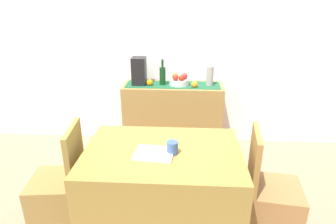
% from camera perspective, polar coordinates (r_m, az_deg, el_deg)
% --- Properties ---
extents(ground_plane, '(6.40, 6.40, 0.02)m').
position_cam_1_polar(ground_plane, '(3.01, -1.02, -15.33)').
color(ground_plane, '#A47459').
rests_on(ground_plane, ground).
extents(room_wall_rear, '(6.40, 0.06, 2.70)m').
position_cam_1_polar(room_wall_rear, '(3.61, 0.32, 14.52)').
color(room_wall_rear, silver).
rests_on(room_wall_rear, ground).
extents(sideboard_console, '(1.19, 0.42, 0.83)m').
position_cam_1_polar(sideboard_console, '(3.60, 0.93, -0.98)').
color(sideboard_console, olive).
rests_on(sideboard_console, ground).
extents(table_runner, '(1.12, 0.32, 0.01)m').
position_cam_1_polar(table_runner, '(3.46, 0.97, 5.41)').
color(table_runner, '#194E30').
rests_on(table_runner, sideboard_console).
extents(fruit_bowl, '(0.24, 0.24, 0.07)m').
position_cam_1_polar(fruit_bowl, '(3.44, 2.20, 5.99)').
color(fruit_bowl, silver).
rests_on(fruit_bowl, table_runner).
extents(apple_left, '(0.07, 0.07, 0.07)m').
position_cam_1_polar(apple_left, '(3.42, 3.28, 7.10)').
color(apple_left, '#AE2A29').
rests_on(apple_left, fruit_bowl).
extents(apple_center, '(0.08, 0.08, 0.08)m').
position_cam_1_polar(apple_center, '(3.37, 1.47, 6.90)').
color(apple_center, red).
rests_on(apple_center, fruit_bowl).
extents(apple_upper, '(0.07, 0.07, 0.07)m').
position_cam_1_polar(apple_upper, '(3.47, 1.39, 7.28)').
color(apple_upper, '#83A831').
rests_on(apple_upper, fruit_bowl).
extents(apple_front, '(0.06, 0.06, 0.06)m').
position_cam_1_polar(apple_front, '(3.35, 2.64, 6.73)').
color(apple_front, red).
rests_on(apple_front, fruit_bowl).
extents(wine_bottle, '(0.07, 0.07, 0.31)m').
position_cam_1_polar(wine_bottle, '(3.43, -1.09, 7.24)').
color(wine_bottle, '#10381A').
rests_on(wine_bottle, sideboard_console).
extents(coffee_maker, '(0.16, 0.18, 0.33)m').
position_cam_1_polar(coffee_maker, '(3.46, -5.75, 8.05)').
color(coffee_maker, black).
rests_on(coffee_maker, sideboard_console).
extents(ceramic_vase, '(0.08, 0.08, 0.23)m').
position_cam_1_polar(ceramic_vase, '(3.44, 8.29, 7.04)').
color(ceramic_vase, gray).
rests_on(ceramic_vase, sideboard_console).
extents(orange_loose_far, '(0.08, 0.08, 0.08)m').
position_cam_1_polar(orange_loose_far, '(3.42, -3.65, 5.83)').
color(orange_loose_far, orange).
rests_on(orange_loose_far, sideboard_console).
extents(orange_loose_end, '(0.08, 0.08, 0.08)m').
position_cam_1_polar(orange_loose_end, '(3.36, 5.26, 5.43)').
color(orange_loose_end, orange).
rests_on(orange_loose_end, sideboard_console).
extents(dining_table, '(1.18, 0.83, 0.74)m').
position_cam_1_polar(dining_table, '(2.38, -1.01, -15.40)').
color(dining_table, olive).
rests_on(dining_table, ground).
extents(open_book, '(0.30, 0.23, 0.02)m').
position_cam_1_polar(open_book, '(2.12, -2.79, -8.20)').
color(open_book, white).
rests_on(open_book, dining_table).
extents(coffee_cup, '(0.08, 0.08, 0.10)m').
position_cam_1_polar(coffee_cup, '(2.12, 0.86, -7.08)').
color(coffee_cup, '#355188').
rests_on(coffee_cup, dining_table).
extents(chair_near_window, '(0.44, 0.44, 0.90)m').
position_cam_1_polar(chair_near_window, '(2.64, -20.53, -15.57)').
color(chair_near_window, olive).
rests_on(chair_near_window, ground).
extents(chair_by_corner, '(0.45, 0.45, 0.90)m').
position_cam_1_polar(chair_by_corner, '(2.54, 19.54, -17.12)').
color(chair_by_corner, olive).
rests_on(chair_by_corner, ground).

